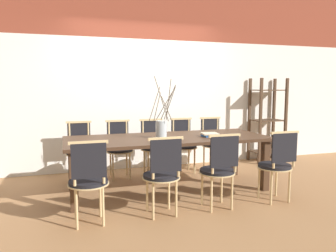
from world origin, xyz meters
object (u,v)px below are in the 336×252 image
object	(u,v)px
book_stack	(210,135)
chair_far_center	(153,144)
shelving_rack	(267,120)
vase_centerpiece	(161,128)
chair_near_center	(219,168)
dining_table	(168,143)

from	to	relation	value
book_stack	chair_far_center	bearing A→B (deg)	118.92
shelving_rack	book_stack	bearing A→B (deg)	-145.12
chair_far_center	vase_centerpiece	world-z (taller)	vase_centerpiece
book_stack	shelving_rack	bearing A→B (deg)	34.88
chair_near_center	shelving_rack	size ratio (longest dim) A/B	0.57
chair_near_center	vase_centerpiece	world-z (taller)	vase_centerpiece
chair_far_center	book_stack	world-z (taller)	chair_far_center
dining_table	vase_centerpiece	size ratio (longest dim) A/B	3.35
dining_table	shelving_rack	world-z (taller)	shelving_rack
chair_near_center	vase_centerpiece	distance (m)	0.97
chair_far_center	shelving_rack	distance (m)	2.31
chair_far_center	shelving_rack	xyz separation A→B (m)	(2.28, 0.25, 0.29)
book_stack	shelving_rack	world-z (taller)	shelving_rack
chair_far_center	book_stack	distance (m)	1.13
chair_near_center	chair_far_center	bearing A→B (deg)	100.72
chair_near_center	book_stack	world-z (taller)	chair_near_center
dining_table	shelving_rack	bearing A→B (deg)	25.46
shelving_rack	chair_far_center	bearing A→B (deg)	-173.62
chair_near_center	chair_far_center	size ratio (longest dim) A/B	1.00
chair_near_center	vase_centerpiece	size ratio (longest dim) A/B	1.10
chair_near_center	vase_centerpiece	xyz separation A→B (m)	(-0.45, 0.77, 0.37)
dining_table	chair_near_center	distance (m)	0.92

